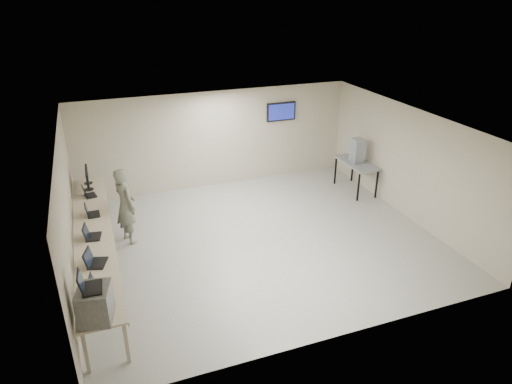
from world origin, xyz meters
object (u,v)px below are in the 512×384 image
object	(u,v)px
soldier	(126,206)
side_table	(357,164)
workbench	(94,236)
equipment_box	(95,304)

from	to	relation	value
soldier	side_table	size ratio (longest dim) A/B	1.24
workbench	soldier	world-z (taller)	soldier
equipment_box	soldier	bearing A→B (deg)	90.44
workbench	side_table	size ratio (longest dim) A/B	4.09
soldier	equipment_box	bearing A→B (deg)	146.22
workbench	soldier	bearing A→B (deg)	54.54
workbench	equipment_box	xyz separation A→B (m)	(-0.06, -2.75, 0.35)
equipment_box	soldier	size ratio (longest dim) A/B	0.30
equipment_box	side_table	bearing A→B (deg)	43.61
workbench	equipment_box	bearing A→B (deg)	-91.31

